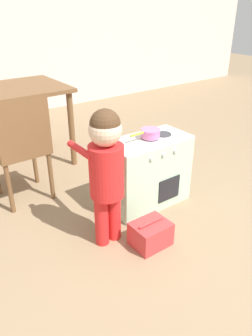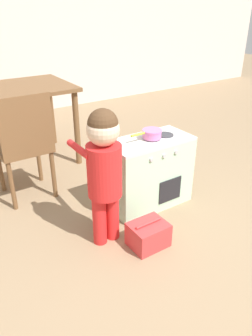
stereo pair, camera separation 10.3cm
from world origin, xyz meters
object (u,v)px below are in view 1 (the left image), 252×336
(play_kitchen, at_px, (148,172))
(child_figure, at_px, (106,164))
(toy_pot, at_px, (150,133))
(dining_chair_near, at_px, (21,147))
(toy_basket, at_px, (151,234))

(play_kitchen, height_order, child_figure, child_figure)
(toy_pot, bearing_deg, child_figure, -158.48)
(toy_pot, bearing_deg, dining_chair_near, 141.91)
(child_figure, height_order, dining_chair_near, child_figure)
(play_kitchen, relative_size, toy_pot, 2.50)
(play_kitchen, bearing_deg, toy_basket, -126.99)
(toy_basket, bearing_deg, toy_pot, 51.94)
(play_kitchen, distance_m, toy_basket, 0.56)
(play_kitchen, relative_size, child_figure, 0.70)
(toy_pot, xyz_separation_m, child_figure, (-0.53, -0.21, -0.02))
(play_kitchen, distance_m, toy_pot, 0.32)
(toy_pot, bearing_deg, toy_basket, -128.06)
(toy_basket, bearing_deg, dining_chair_near, 113.52)
(toy_basket, height_order, dining_chair_near, dining_chair_near)
(dining_chair_near, bearing_deg, toy_pot, -38.09)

